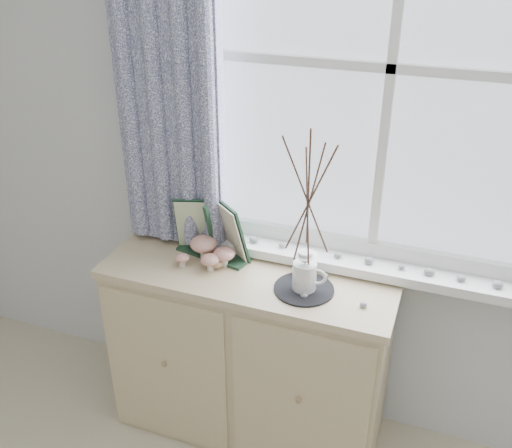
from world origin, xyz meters
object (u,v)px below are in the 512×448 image
object	(u,v)px
botanical_book	(209,232)
twig_pitcher	(308,197)
toadstool_cluster	(208,251)
sideboard	(249,353)

from	to	relation	value
botanical_book	twig_pitcher	world-z (taller)	twig_pitcher
botanical_book	twig_pitcher	bearing A→B (deg)	-0.14
botanical_book	toadstool_cluster	xyz separation A→B (m)	(0.01, -0.04, -0.07)
sideboard	toadstool_cluster	distance (m)	0.52
twig_pitcher	toadstool_cluster	bearing A→B (deg)	162.60
toadstool_cluster	twig_pitcher	size ratio (longest dim) A/B	0.34
botanical_book	twig_pitcher	distance (m)	0.51
sideboard	botanical_book	world-z (taller)	botanical_book
toadstool_cluster	twig_pitcher	bearing A→B (deg)	-6.46
botanical_book	toadstool_cluster	distance (m)	0.08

